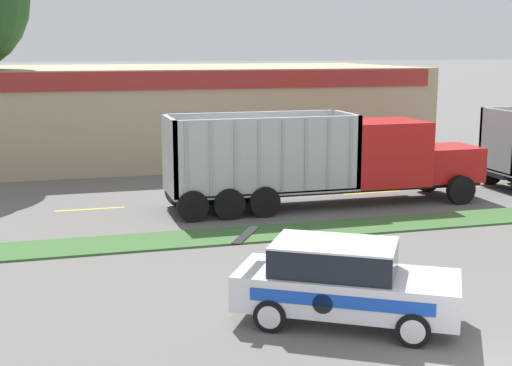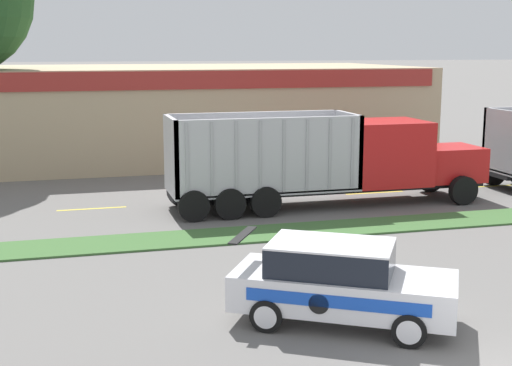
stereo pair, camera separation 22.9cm
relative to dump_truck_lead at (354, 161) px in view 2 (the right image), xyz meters
name	(u,v)px [view 2 (the right image)]	position (x,y,z in m)	size (l,w,h in m)	color
grass_verge	(297,231)	(-3.26, -3.37, -1.52)	(120.00, 1.89, 0.06)	#3D6633
centre_line_3	(92,209)	(-9.23, 1.57, -1.55)	(2.40, 0.14, 0.01)	yellow
centre_line_4	(241,200)	(-3.83, 1.57, -1.55)	(2.40, 0.14, 0.01)	yellow
centre_line_5	(375,193)	(1.57, 1.57, -1.55)	(2.40, 0.14, 0.01)	yellow
centre_line_6	(496,186)	(6.97, 1.57, -1.55)	(2.40, 0.14, 0.01)	yellow
dump_truck_lead	(354,161)	(0.00, 0.00, 0.00)	(11.66, 2.73, 3.32)	black
rally_car	(340,282)	(-4.75, -10.58, -0.68)	(4.79, 3.87, 1.73)	white
store_building_backdrop	(176,111)	(-4.30, 13.75, 0.76)	(24.21, 12.10, 4.63)	tan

